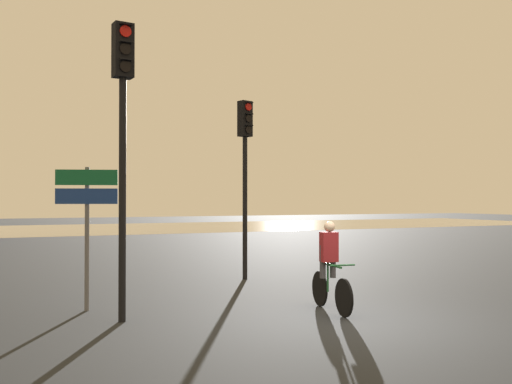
% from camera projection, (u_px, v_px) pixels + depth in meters
% --- Properties ---
extents(ground_plane, '(120.00, 120.00, 0.00)m').
position_uv_depth(ground_plane, '(357.00, 324.00, 9.21)').
color(ground_plane, black).
extents(water_strip, '(80.00, 16.00, 0.01)m').
position_uv_depth(water_strip, '(79.00, 229.00, 39.37)').
color(water_strip, '#9E937F').
rests_on(water_strip, ground).
extents(traffic_light_near_left, '(0.34, 0.36, 4.92)m').
position_uv_depth(traffic_light_near_left, '(123.00, 116.00, 9.40)').
color(traffic_light_near_left, black).
rests_on(traffic_light_near_left, ground).
extents(traffic_light_center, '(0.38, 0.40, 4.51)m').
position_uv_depth(traffic_light_center, '(245.00, 155.00, 14.43)').
color(traffic_light_center, black).
rests_on(traffic_light_center, ground).
extents(direction_sign_post, '(1.05, 0.39, 2.60)m').
position_uv_depth(direction_sign_post, '(87.00, 211.00, 10.29)').
color(direction_sign_post, slate).
rests_on(direction_sign_post, ground).
extents(cyclist, '(0.47, 1.70, 1.62)m').
position_uv_depth(cyclist, '(330.00, 265.00, 10.30)').
color(cyclist, black).
rests_on(cyclist, ground).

